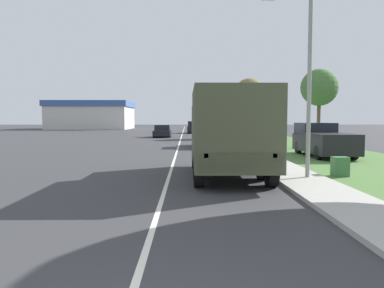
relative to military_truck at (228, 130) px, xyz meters
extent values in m
plane|color=#38383A|center=(-2.13, 28.73, -1.69)|extent=(180.00, 180.00, 0.00)
cube|color=silver|center=(-2.13, 28.73, -1.69)|extent=(0.12, 120.00, 0.00)
cube|color=#ADAAA3|center=(2.37, 28.73, -1.63)|extent=(1.80, 120.00, 0.12)
cube|color=#4C7538|center=(6.77, 28.73, -1.68)|extent=(7.00, 120.00, 0.02)
cube|color=#545B3D|center=(0.00, 2.49, -0.12)|extent=(2.53, 1.83, 2.08)
cube|color=#4C5138|center=(0.00, -0.78, 0.11)|extent=(2.53, 4.70, 2.54)
cube|color=#545B3D|center=(0.00, -3.07, -0.81)|extent=(2.41, 0.10, 0.60)
cube|color=red|center=(-0.95, -3.09, -0.61)|extent=(0.12, 0.06, 0.12)
cube|color=red|center=(0.95, -3.09, -0.61)|extent=(0.12, 0.06, 0.12)
cylinder|color=black|center=(-1.12, 2.40, -1.18)|extent=(0.30, 1.01, 1.01)
cylinder|color=black|center=(1.12, 2.40, -1.18)|extent=(0.30, 1.01, 1.01)
cylinder|color=black|center=(-1.12, -1.95, -1.18)|extent=(0.30, 1.01, 1.01)
cylinder|color=black|center=(1.12, -1.95, -1.18)|extent=(0.30, 1.01, 1.01)
cylinder|color=black|center=(-1.12, -0.54, -1.18)|extent=(0.30, 1.01, 1.01)
cylinder|color=black|center=(1.12, -0.54, -1.18)|extent=(0.30, 1.01, 1.01)
cube|color=#336B3D|center=(-0.07, 14.37, -1.15)|extent=(1.76, 4.84, 0.73)
cube|color=black|center=(-0.07, 14.47, -0.42)|extent=(1.55, 2.18, 0.74)
cylinder|color=black|center=(-0.85, 15.92, -1.37)|extent=(0.20, 0.64, 0.64)
cylinder|color=black|center=(0.71, 15.92, -1.37)|extent=(0.20, 0.64, 0.64)
cylinder|color=black|center=(-0.85, 12.82, -1.37)|extent=(0.20, 0.64, 0.64)
cylinder|color=black|center=(0.71, 12.82, -1.37)|extent=(0.20, 0.64, 0.64)
cube|color=black|center=(-4.28, 29.08, -1.22)|extent=(1.90, 3.94, 0.59)
cube|color=black|center=(-4.28, 29.16, -0.61)|extent=(1.67, 1.77, 0.63)
cylinder|color=black|center=(-5.13, 30.34, -1.37)|extent=(0.20, 0.64, 0.64)
cylinder|color=black|center=(-3.43, 30.34, -1.37)|extent=(0.20, 0.64, 0.64)
cylinder|color=black|center=(-5.13, 27.82, -1.37)|extent=(0.20, 0.64, 0.64)
cylinder|color=black|center=(-3.43, 27.82, -1.37)|extent=(0.20, 0.64, 0.64)
cube|color=black|center=(-0.61, 40.89, -1.13)|extent=(1.70, 4.88, 0.77)
cube|color=black|center=(-0.61, 40.99, -0.35)|extent=(1.50, 2.20, 0.78)
cylinder|color=black|center=(-1.36, 42.45, -1.37)|extent=(0.20, 0.64, 0.64)
cylinder|color=black|center=(0.14, 42.45, -1.37)|extent=(0.20, 0.64, 0.64)
cylinder|color=black|center=(-1.36, 39.33, -1.37)|extent=(0.20, 0.64, 0.64)
cylinder|color=black|center=(0.14, 39.33, -1.37)|extent=(0.20, 0.64, 0.64)
cube|color=black|center=(6.09, 7.17, -0.97)|extent=(2.06, 5.18, 0.95)
cube|color=black|center=(6.09, 8.67, -0.16)|extent=(1.89, 2.18, 0.65)
cube|color=black|center=(6.09, 6.08, -0.43)|extent=(2.06, 3.01, 0.12)
cylinder|color=black|center=(5.18, 8.88, -1.29)|extent=(0.24, 0.76, 0.76)
cylinder|color=black|center=(7.00, 8.88, -1.29)|extent=(0.24, 0.76, 0.76)
cylinder|color=black|center=(5.18, 5.45, -1.29)|extent=(0.24, 0.76, 0.76)
cylinder|color=black|center=(7.00, 5.45, -1.29)|extent=(0.24, 0.76, 0.76)
cylinder|color=gray|center=(2.62, -0.76, 1.51)|extent=(0.14, 0.14, 6.16)
cylinder|color=brown|center=(8.03, 13.60, 0.13)|extent=(0.25, 0.25, 3.59)
sphere|color=#477038|center=(8.03, 13.60, 2.65)|extent=(2.65, 2.65, 2.65)
cylinder|color=brown|center=(5.35, 27.58, 0.28)|extent=(0.24, 0.24, 3.89)
sphere|color=olive|center=(5.35, 27.58, 3.14)|extent=(3.34, 3.34, 3.34)
cube|color=#3D7042|center=(4.07, 0.06, -1.32)|extent=(0.55, 0.45, 0.70)
cube|color=beige|center=(-20.98, 63.85, 0.54)|extent=(15.43, 13.09, 4.46)
cube|color=#385693|center=(-20.98, 63.85, 3.33)|extent=(16.05, 13.61, 1.12)
camera|label=1|loc=(-1.47, -13.32, 0.41)|focal=35.00mm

